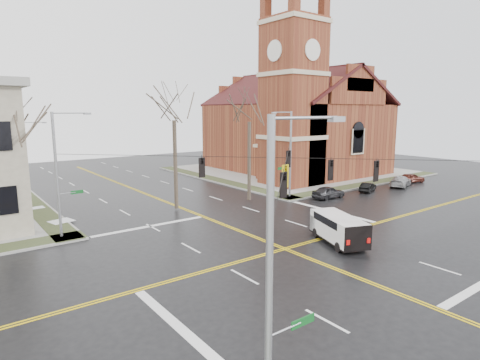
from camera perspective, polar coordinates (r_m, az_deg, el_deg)
ground at (r=27.65m, az=6.39°, el=-9.71°), size 120.00×120.00×0.00m
sidewalks at (r=27.62m, az=6.40°, el=-9.56°), size 80.00×80.00×0.17m
road_markings at (r=27.65m, az=6.39°, el=-9.70°), size 100.00×100.00×0.01m
church at (r=61.10m, az=7.55°, el=9.04°), size 24.28×27.48×27.50m
signal_pole_ne at (r=42.41m, az=7.02°, el=4.00°), size 2.75×0.22×9.00m
signal_pole_nw at (r=31.38m, az=-24.33°, el=1.14°), size 2.75×0.22×9.00m
signal_pole_sw at (r=10.81m, az=4.92°, el=-13.54°), size 2.75×0.22×9.00m
span_wires at (r=26.24m, az=6.65°, el=3.16°), size 23.02×23.02×0.03m
traffic_signals at (r=25.86m, az=7.64°, el=1.36°), size 8.21×8.26×1.30m
streetlight_north_a at (r=47.67m, az=-27.95°, el=2.98°), size 2.30×0.20×8.00m
streetlight_north_b at (r=67.43m, az=-30.71°, el=4.44°), size 2.30×0.20×8.00m
cargo_van at (r=29.26m, az=13.62°, el=-6.45°), size 3.72×5.48×1.95m
parked_car_a at (r=43.63m, az=12.46°, el=-1.70°), size 3.91×1.65×1.32m
parked_car_b at (r=48.35m, az=17.72°, el=-0.97°), size 3.42×2.17×1.06m
parked_car_c at (r=53.03m, az=21.86°, el=-0.15°), size 4.90×3.22×1.32m
parked_car_d at (r=56.41m, az=23.19°, el=0.29°), size 3.91×2.30×1.25m
tree_nw_far at (r=33.09m, az=-29.36°, el=5.41°), size 4.00×4.00×10.18m
tree_nw_near at (r=37.14m, az=-9.37°, el=9.22°), size 4.00×4.00×12.31m
tree_ne at (r=40.38m, az=1.35°, el=9.02°), size 4.00×4.00×11.94m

